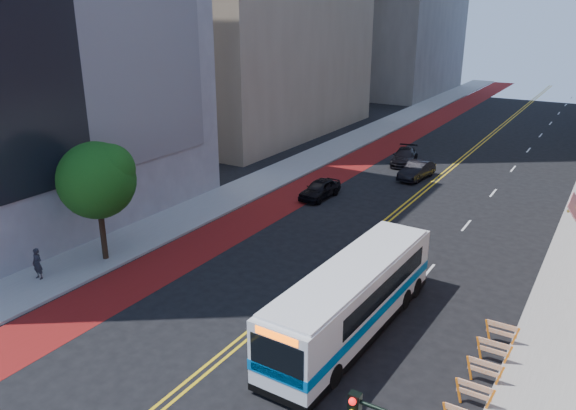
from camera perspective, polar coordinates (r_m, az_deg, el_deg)
The scene contains 13 objects.
ground at distance 22.81m, azimuth -9.93°, elevation -17.37°, with size 160.00×160.00×0.00m, color black.
sidewalk_left at distance 51.64m, azimuth 1.65°, elevation 4.34°, with size 4.00×140.00×0.15m, color gray.
bus_lane_paint at distance 49.93m, azimuth 5.56°, elevation 3.64°, with size 3.60×140.00×0.01m, color maroon.
center_line_inner at distance 47.22m, azimuth 14.24°, elevation 2.18°, with size 0.14×140.00×0.01m, color gold.
center_line_outer at distance 47.13m, azimuth 14.65°, elevation 2.11°, with size 0.14×140.00×0.01m, color gold.
lane_dashes at distance 53.73m, azimuth 21.90°, elevation 3.44°, with size 0.14×98.20×0.01m.
construction_barriers at distance 21.41m, azimuth 17.90°, elevation -18.66°, with size 1.42×10.91×1.00m.
street_tree at distance 31.89m, azimuth -18.77°, elevation 2.67°, with size 4.20×4.20×6.70m.
transit_bus at distance 24.83m, azimuth 6.69°, elevation -9.28°, with size 2.96×11.79×3.22m.
car_a at distance 42.04m, azimuth 3.26°, elevation 1.65°, with size 1.67×4.16×1.42m, color black.
car_b at distance 47.95m, azimuth 12.94°, elevation 3.45°, with size 1.54×4.41×1.45m, color black.
car_c at distance 52.31m, azimuth 11.74°, elevation 4.84°, with size 1.96×4.81×1.40m, color black.
pedestrian at distance 32.02m, azimuth -24.11°, elevation -5.47°, with size 0.61×0.40×1.68m, color black.
Camera 1 is at (12.49, -13.42, 13.58)m, focal length 35.00 mm.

